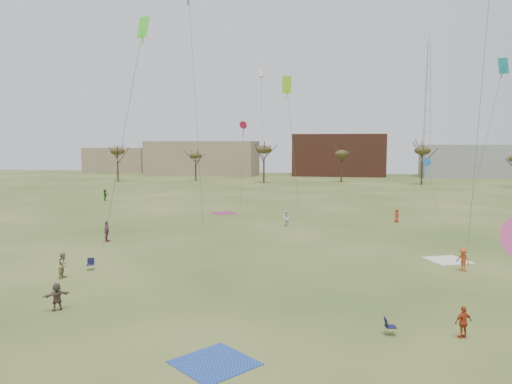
% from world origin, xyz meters
% --- Properties ---
extents(ground, '(260.00, 260.00, 0.00)m').
position_xyz_m(ground, '(0.00, 0.00, 0.00)').
color(ground, '#2A4A17').
rests_on(ground, ground).
extents(spectator_fore_a, '(0.99, 0.76, 1.57)m').
position_xyz_m(spectator_fore_a, '(12.57, -1.54, 0.78)').
color(spectator_fore_a, '#B9411F').
rests_on(spectator_fore_a, ground).
extents(spectator_fore_b, '(0.79, 0.96, 1.80)m').
position_xyz_m(spectator_fore_b, '(-12.23, 4.64, 0.90)').
color(spectator_fore_b, '#988F60').
rests_on(spectator_fore_b, ground).
extents(spectator_fore_c, '(1.36, 1.37, 1.58)m').
position_xyz_m(spectator_fore_c, '(-8.84, -1.49, 0.79)').
color(spectator_fore_c, brown).
rests_on(spectator_fore_c, ground).
extents(flyer_mid_b, '(1.21, 1.28, 1.75)m').
position_xyz_m(flyer_mid_b, '(15.45, 11.56, 0.87)').
color(flyer_mid_b, '#B94B22').
rests_on(flyer_mid_b, ground).
extents(spectator_mid_d, '(0.70, 1.23, 1.97)m').
position_xyz_m(spectator_mid_d, '(-15.34, 16.93, 0.98)').
color(spectator_mid_d, '#84375E').
rests_on(spectator_mid_d, ground).
extents(spectator_mid_e, '(1.08, 1.07, 1.76)m').
position_xyz_m(spectator_mid_e, '(0.46, 28.65, 0.88)').
color(spectator_mid_e, white).
rests_on(spectator_mid_e, ground).
extents(flyer_far_a, '(1.50, 1.66, 1.84)m').
position_xyz_m(flyer_far_a, '(-31.79, 48.23, 0.92)').
color(flyer_far_a, '#2D6E24').
rests_on(flyer_far_a, ground).
extents(flyer_far_b, '(0.79, 0.94, 1.64)m').
position_xyz_m(flyer_far_b, '(12.97, 33.62, 0.82)').
color(flyer_far_b, red).
rests_on(flyer_far_b, ground).
extents(blanket_blue, '(4.19, 4.19, 0.03)m').
position_xyz_m(blanket_blue, '(1.56, -6.32, 0.00)').
color(blanket_blue, '#2649A5').
rests_on(blanket_blue, ground).
extents(blanket_cream, '(3.87, 3.87, 0.03)m').
position_xyz_m(blanket_cream, '(15.07, 14.82, 0.00)').
color(blanket_cream, white).
rests_on(blanket_cream, ground).
extents(blanket_plum, '(4.03, 4.03, 0.03)m').
position_xyz_m(blanket_plum, '(-9.08, 37.54, 0.00)').
color(blanket_plum, '#942D5B').
rests_on(blanket_plum, ground).
extents(camp_chair_left, '(0.65, 0.68, 0.87)m').
position_xyz_m(camp_chair_left, '(-11.49, 6.92, 0.26)').
color(camp_chair_left, '#15153B').
rests_on(camp_chair_left, ground).
extents(camp_chair_center, '(0.63, 0.59, 0.87)m').
position_xyz_m(camp_chair_center, '(9.17, -1.78, 0.26)').
color(camp_chair_center, '#151439').
rests_on(camp_chair_center, ground).
extents(kites_aloft, '(46.28, 69.46, 25.34)m').
position_xyz_m(kites_aloft, '(-1.67, 32.87, 19.88)').
color(kites_aloft, teal).
rests_on(kites_aloft, ground).
extents(tree_line, '(117.44, 49.32, 8.91)m').
position_xyz_m(tree_line, '(-2.85, 79.12, 7.09)').
color(tree_line, '#3A2B1E').
rests_on(tree_line, ground).
extents(building_tan, '(32.00, 14.00, 10.00)m').
position_xyz_m(building_tan, '(-35.00, 115.00, 5.00)').
color(building_tan, '#937F60').
rests_on(building_tan, ground).
extents(building_brick, '(26.00, 16.00, 12.00)m').
position_xyz_m(building_brick, '(5.00, 120.00, 6.00)').
color(building_brick, brown).
rests_on(building_brick, ground).
extents(building_grey, '(24.00, 12.00, 9.00)m').
position_xyz_m(building_grey, '(40.00, 118.00, 4.50)').
color(building_grey, gray).
rests_on(building_grey, ground).
extents(building_tan_west, '(20.00, 12.00, 8.00)m').
position_xyz_m(building_tan_west, '(-65.00, 122.00, 4.00)').
color(building_tan_west, '#937F60').
rests_on(building_tan_west, ground).
extents(radio_tower, '(1.51, 1.72, 41.00)m').
position_xyz_m(radio_tower, '(30.00, 125.00, 19.21)').
color(radio_tower, '#9EA3A8').
rests_on(radio_tower, ground).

